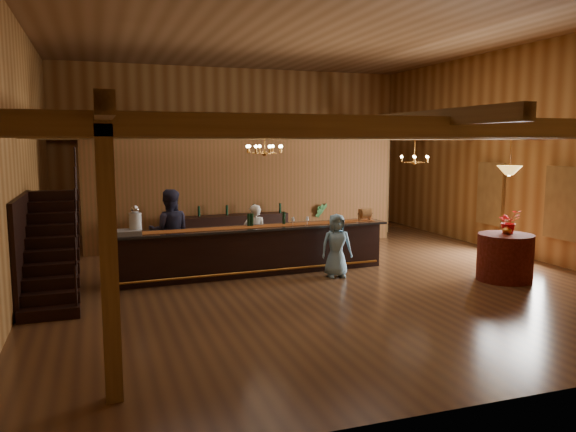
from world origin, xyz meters
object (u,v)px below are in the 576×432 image
object	(u,v)px
backbar_shelf	(227,233)
guest	(337,246)
beverage_dispenser	(135,220)
round_table	(505,257)
tasting_bar	(253,250)
chandelier_right	(414,159)
staff_second	(170,232)
bartender	(255,236)
chandelier_left	(265,149)
pendant_lamp	(509,170)
floor_plant	(318,222)
raffle_drum	(365,214)

from	to	relation	value
backbar_shelf	guest	bearing A→B (deg)	-73.39
beverage_dispenser	round_table	world-z (taller)	beverage_dispenser
tasting_bar	chandelier_right	world-z (taller)	chandelier_right
beverage_dispenser	staff_second	distance (m)	1.16
beverage_dispenser	bartender	distance (m)	2.98
backbar_shelf	guest	distance (m)	4.19
guest	chandelier_right	bearing A→B (deg)	37.74
chandelier_left	chandelier_right	xyz separation A→B (m)	(4.51, 1.28, -0.29)
tasting_bar	beverage_dispenser	bearing A→B (deg)	178.82
bartender	round_table	bearing A→B (deg)	156.61
pendant_lamp	floor_plant	distance (m)	6.39
pendant_lamp	staff_second	distance (m)	7.59
pendant_lamp	staff_second	bearing A→B (deg)	156.31
bartender	staff_second	distance (m)	2.03
backbar_shelf	guest	size ratio (longest dim) A/B	2.47
pendant_lamp	guest	distance (m)	4.03
raffle_drum	guest	size ratio (longest dim) A/B	0.24
chandelier_right	guest	world-z (taller)	chandelier_right
staff_second	pendant_lamp	bearing A→B (deg)	162.93
round_table	guest	bearing A→B (deg)	156.11
raffle_drum	backbar_shelf	size ratio (longest dim) A/B	0.10
floor_plant	chandelier_left	bearing A→B (deg)	-126.12
round_table	bartender	world-z (taller)	bartender
floor_plant	raffle_drum	bearing A→B (deg)	-92.05
backbar_shelf	floor_plant	size ratio (longest dim) A/B	2.99
tasting_bar	bartender	distance (m)	0.77
tasting_bar	chandelier_right	xyz separation A→B (m)	(4.67, 0.86, 2.01)
raffle_drum	guest	bearing A→B (deg)	-141.25
beverage_dispenser	raffle_drum	xyz separation A→B (m)	(5.43, 0.16, -0.11)
chandelier_right	guest	size ratio (longest dim) A/B	0.56
backbar_shelf	round_table	world-z (taller)	round_table
round_table	beverage_dispenser	bearing A→B (deg)	163.51
tasting_bar	beverage_dispenser	world-z (taller)	beverage_dispenser
tasting_bar	beverage_dispenser	xyz separation A→B (m)	(-2.58, -0.07, 0.82)
backbar_shelf	staff_second	world-z (taller)	staff_second
chandelier_right	tasting_bar	bearing A→B (deg)	-169.54
tasting_bar	round_table	world-z (taller)	tasting_bar
chandelier_left	staff_second	size ratio (longest dim) A/B	0.41
floor_plant	guest	bearing A→B (deg)	-106.65
backbar_shelf	staff_second	bearing A→B (deg)	-134.58
raffle_drum	backbar_shelf	bearing A→B (deg)	133.53
chandelier_right	staff_second	world-z (taller)	chandelier_right
pendant_lamp	chandelier_left	bearing A→B (deg)	158.60
tasting_bar	floor_plant	world-z (taller)	floor_plant
pendant_lamp	staff_second	size ratio (longest dim) A/B	0.46
staff_second	floor_plant	bearing A→B (deg)	-143.09
chandelier_left	chandelier_right	bearing A→B (deg)	15.81
pendant_lamp	staff_second	world-z (taller)	pendant_lamp
tasting_bar	staff_second	world-z (taller)	staff_second
beverage_dispenser	chandelier_left	xyz separation A→B (m)	(2.74, -0.34, 1.48)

